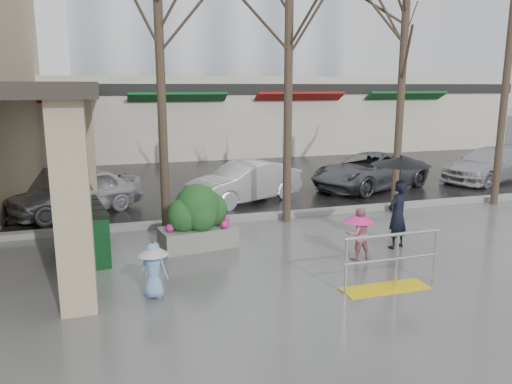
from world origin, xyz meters
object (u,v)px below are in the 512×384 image
handrail (389,269)px  tree_east (512,21)px  tree_mideast (404,36)px  car_d (489,165)px  child_pink (358,230)px  child_blue (153,265)px  tree_west (158,18)px  car_a (76,192)px  woman (399,189)px  planter (198,217)px  car_b (244,182)px  car_c (369,171)px  news_boxes (93,230)px  tree_midwest (289,17)px

handrail → tree_east: (6.64, 4.80, 5.01)m
tree_mideast → car_d: size_ratio=1.50×
child_pink → child_blue: 4.32m
tree_west → car_a: bearing=131.3°
woman → planter: 4.49m
car_b → car_c: 4.81m
child_blue → news_boxes: news_boxes is taller
tree_east → child_pink: size_ratio=6.50×
tree_mideast → child_blue: (-7.19, -3.95, -4.27)m
tree_west → woman: 6.68m
news_boxes → tree_west: bearing=31.0°
tree_east → child_pink: tree_east is taller
woman → car_b: (-2.03, 5.33, -0.72)m
handrail → tree_west: (-3.36, 4.80, 4.71)m
child_pink → car_a: (-5.79, 5.77, -0.00)m
woman → car_d: bearing=-164.8°
handrail → car_a: 9.21m
tree_midwest → woman: bearing=-60.9°
news_boxes → car_c: 10.28m
woman → child_pink: bearing=-2.4°
news_boxes → tree_midwest: bearing=7.8°
tree_mideast → tree_east: size_ratio=0.90×
car_c → car_d: bearing=68.5°
tree_east → child_blue: tree_east is taller
news_boxes → car_d: car_d is taller
child_pink → tree_mideast: bearing=-131.8°
handrail → tree_west: size_ratio=0.28×
planter → car_b: 4.55m
tree_east → woman: (-5.23, -2.82, -4.03)m
tree_west → car_a: size_ratio=1.84×
child_pink → car_b: (-0.84, 5.76, -0.00)m
child_pink → car_c: 7.55m
woman → car_a: 8.82m
handrail → car_d: car_d is taller
woman → planter: size_ratio=1.19×
woman → news_boxes: 6.68m
planter → car_c: bearing=33.8°
tree_west → child_blue: size_ratio=6.85×
child_blue → car_d: bearing=-125.9°
child_pink → handrail: bearing=82.3°
child_blue → car_a: (-1.53, 6.47, 0.04)m
news_boxes → tree_mideast: bearing=1.6°
tree_midwest → car_b: (-0.46, 2.52, -4.60)m
car_a → car_b: 4.95m
child_pink → car_b: size_ratio=0.29×
car_b → tree_midwest: bearing=-13.9°
tree_midwest → woman: size_ratio=3.33×
car_c → car_d: 5.08m
child_blue → woman: bearing=-142.4°
woman → child_blue: (-5.46, -1.13, -0.77)m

